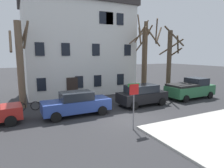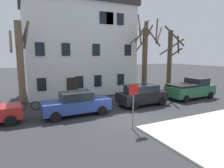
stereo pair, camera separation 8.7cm
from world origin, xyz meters
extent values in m
plane|color=#2D2D30|center=(0.00, 0.00, 0.00)|extent=(120.00, 120.00, 0.00)
cube|color=white|center=(-0.09, 11.66, 4.80)|extent=(11.53, 7.59, 9.60)
cube|color=#2D231E|center=(-1.82, 7.81, 1.05)|extent=(1.10, 0.12, 2.10)
cube|color=black|center=(-4.68, 7.82, 1.60)|extent=(0.80, 0.08, 1.20)
cube|color=black|center=(-1.11, 7.82, 1.60)|extent=(0.80, 0.08, 1.20)
cube|color=black|center=(0.88, 7.82, 1.60)|extent=(0.80, 0.08, 1.20)
cube|color=black|center=(3.59, 7.82, 1.60)|extent=(0.80, 0.08, 1.20)
cube|color=black|center=(-4.66, 7.82, 4.80)|extent=(0.80, 0.08, 1.20)
cube|color=black|center=(-2.34, 7.82, 4.80)|extent=(0.80, 0.08, 1.20)
cube|color=black|center=(0.73, 7.82, 4.80)|extent=(0.80, 0.08, 1.20)
cube|color=black|center=(4.46, 7.82, 4.80)|extent=(0.80, 0.08, 1.20)
cube|color=black|center=(1.55, 7.82, 8.00)|extent=(0.80, 0.08, 1.20)
cube|color=black|center=(2.26, 7.82, 8.00)|extent=(0.80, 0.08, 1.20)
cube|color=black|center=(2.27, 7.82, 8.00)|extent=(0.80, 0.08, 1.20)
cube|color=black|center=(3.50, 7.82, 8.00)|extent=(0.80, 0.08, 1.20)
cylinder|color=brown|center=(-6.34, 6.42, 3.47)|extent=(0.54, 0.54, 6.93)
cylinder|color=brown|center=(-5.78, 6.59, 5.86)|extent=(0.59, 1.33, 2.15)
cylinder|color=brown|center=(-6.91, 6.42, 5.34)|extent=(0.19, 1.30, 1.75)
cylinder|color=brown|center=(-5.93, 6.73, 5.81)|extent=(0.87, 1.06, 1.90)
cylinder|color=brown|center=(5.48, 6.15, 3.45)|extent=(0.44, 0.44, 6.90)
cylinder|color=brown|center=(5.73, 5.06, 6.07)|extent=(2.30, 0.66, 1.87)
cylinder|color=brown|center=(6.00, 6.39, 6.44)|extent=(0.68, 1.22, 1.88)
cylinder|color=brown|center=(5.03, 6.34, 6.28)|extent=(0.57, 1.09, 1.76)
cylinder|color=brown|center=(5.52, 5.99, 3.82)|extent=(0.40, 0.40, 7.64)
cylinder|color=brown|center=(6.37, 5.36, 6.67)|extent=(1.42, 1.86, 2.21)
cylinder|color=brown|center=(5.31, 7.14, 6.18)|extent=(2.40, 0.58, 1.58)
cylinder|color=brown|center=(4.86, 6.24, 7.30)|extent=(0.68, 1.49, 2.30)
cylinder|color=brown|center=(5.68, 6.70, 5.68)|extent=(1.57, 0.48, 1.97)
cylinder|color=brown|center=(5.55, 6.78, 6.76)|extent=(1.71, 0.21, 2.40)
cylinder|color=#4C3D2D|center=(8.74, 5.92, 3.47)|extent=(0.50, 0.50, 6.94)
cylinder|color=#4C3D2D|center=(9.28, 5.27, 5.37)|extent=(1.51, 1.30, 1.89)
cylinder|color=#4C3D2D|center=(9.74, 6.77, 5.18)|extent=(1.90, 2.18, 1.89)
cylinder|color=#4C3D2D|center=(7.95, 6.89, 6.47)|extent=(2.13, 1.79, 2.07)
cylinder|color=#4C3D2D|center=(8.36, 4.91, 6.23)|extent=(2.18, 0.97, 2.12)
cylinder|color=#4C3D2D|center=(9.64, 6.01, 4.51)|extent=(0.37, 1.89, 1.14)
cylinder|color=black|center=(-7.26, 3.78, 0.34)|extent=(0.69, 0.26, 0.68)
cylinder|color=black|center=(-7.16, 2.06, 0.34)|extent=(0.69, 0.26, 0.68)
cube|color=#2D4799|center=(-2.94, 2.47, 0.73)|extent=(4.81, 1.77, 0.81)
cube|color=#1E232B|center=(-2.94, 2.47, 1.42)|extent=(2.22, 1.54, 0.58)
cylinder|color=black|center=(-1.31, 3.35, 0.34)|extent=(0.68, 0.23, 0.68)
cylinder|color=black|center=(-1.30, 1.62, 0.34)|extent=(0.68, 0.23, 0.68)
cylinder|color=black|center=(-4.57, 3.32, 0.34)|extent=(0.68, 0.23, 0.68)
cylinder|color=black|center=(-4.56, 1.59, 0.34)|extent=(0.68, 0.23, 0.68)
cube|color=black|center=(2.86, 2.63, 0.74)|extent=(4.32, 1.99, 0.84)
cube|color=#1E232B|center=(2.78, 2.63, 1.47)|extent=(2.70, 1.71, 0.62)
cylinder|color=black|center=(4.27, 3.60, 0.34)|extent=(0.69, 0.25, 0.68)
cylinder|color=black|center=(4.34, 1.77, 0.34)|extent=(0.69, 0.25, 0.68)
cylinder|color=black|center=(1.38, 3.49, 0.34)|extent=(0.69, 0.25, 0.68)
cylinder|color=black|center=(1.45, 1.66, 0.34)|extent=(0.69, 0.25, 0.68)
cube|color=#2D6B42|center=(8.66, 2.73, 0.81)|extent=(5.07, 2.25, 0.98)
cube|color=#1E232B|center=(9.56, 2.76, 1.65)|extent=(1.66, 1.89, 0.70)
cube|color=black|center=(7.56, 2.69, 1.40)|extent=(2.67, 2.09, 0.20)
cylinder|color=black|center=(10.33, 3.83, 0.34)|extent=(0.69, 0.24, 0.68)
cylinder|color=black|center=(10.40, 1.74, 0.34)|extent=(0.69, 0.24, 0.68)
cylinder|color=black|center=(6.93, 3.72, 0.34)|extent=(0.69, 0.24, 0.68)
cylinder|color=black|center=(6.99, 1.63, 0.34)|extent=(0.69, 0.24, 0.68)
cylinder|color=slate|center=(-0.75, -1.63, 1.34)|extent=(0.07, 0.07, 2.68)
cube|color=red|center=(-0.75, -1.65, 2.38)|extent=(0.60, 0.03, 0.60)
cube|color=#1E8C38|center=(-0.75, -1.61, 2.63)|extent=(0.76, 0.02, 0.18)
torus|color=black|center=(-5.50, 5.11, 0.36)|extent=(0.71, 0.15, 0.71)
torus|color=black|center=(-6.53, 5.26, 0.36)|extent=(0.71, 0.15, 0.71)
cylinder|color=black|center=(-6.02, 5.18, 0.58)|extent=(0.99, 0.19, 0.19)
cylinder|color=black|center=(-6.21, 5.21, 0.81)|extent=(0.09, 0.05, 0.45)
camera|label=1|loc=(-6.60, -10.67, 4.35)|focal=30.87mm
camera|label=2|loc=(-6.53, -10.71, 4.35)|focal=30.87mm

